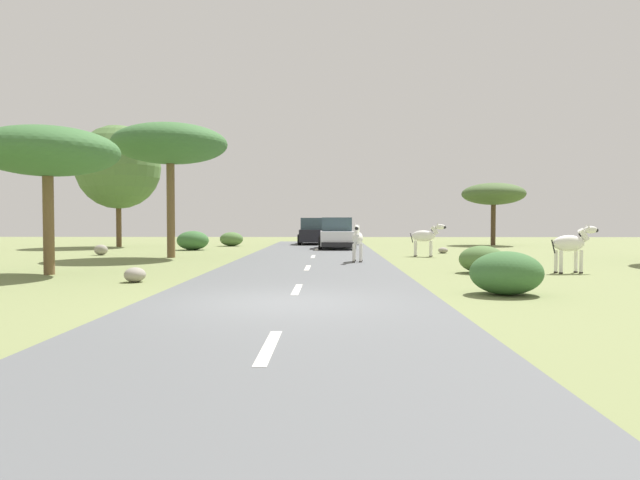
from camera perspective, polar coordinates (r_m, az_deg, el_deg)
ground_plane at (r=11.34m, az=-3.66°, el=-6.36°), size 90.00×90.00×0.00m
road at (r=11.32m, az=-2.88°, el=-6.24°), size 6.00×64.00×0.05m
lane_markings at (r=10.33m, az=-3.27°, el=-6.88°), size 0.16×56.00×0.01m
zebra_0 at (r=22.03m, az=3.71°, el=0.13°), size 0.49×1.58×1.48m
zebra_1 at (r=26.44m, az=10.34°, el=0.35°), size 1.57×0.73×1.52m
zebra_2 at (r=19.45m, az=23.54°, el=-0.35°), size 1.60×0.63×1.52m
car_0 at (r=38.37m, az=-0.63°, el=0.79°), size 2.07×4.36×1.74m
car_1 at (r=32.46m, az=1.64°, el=0.57°), size 2.08×4.37×1.74m
tree_0 at (r=37.72m, az=-19.29°, el=6.79°), size 5.10×5.10×7.44m
tree_1 at (r=19.29m, az=-25.29°, el=7.82°), size 4.20×4.20×4.43m
tree_2 at (r=39.54m, az=16.74°, el=4.35°), size 4.10×4.10×4.08m
tree_3 at (r=26.28m, az=-14.56°, el=9.09°), size 4.94×4.94×5.83m
bush_0 at (r=13.37m, az=17.90°, el=-3.11°), size 1.60×1.44×0.96m
bush_1 at (r=18.63m, az=15.69°, el=-1.85°), size 1.42×1.28×0.85m
bush_2 at (r=32.48m, az=-12.44°, el=-0.05°), size 1.75×1.57×1.05m
bush_3 at (r=37.00m, az=-8.73°, el=0.09°), size 1.47×1.32×0.88m
rock_0 at (r=29.22m, az=12.04°, el=-1.00°), size 0.47×0.43×0.30m
rock_2 at (r=16.07m, az=-17.79°, el=-3.28°), size 0.56×0.61×0.39m
rock_3 at (r=28.96m, az=-20.79°, el=-0.92°), size 0.62×0.54×0.49m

